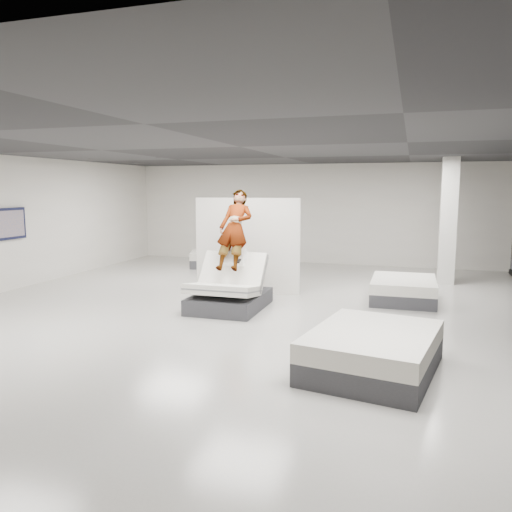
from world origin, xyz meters
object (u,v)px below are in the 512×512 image
divider_panel (247,246)px  column (448,221)px  wall_poster (10,224)px  hero_bed (229,292)px  flat_bed_right_far (403,290)px  flat_bed_left_far (219,259)px  remote (239,261)px  person (235,247)px  flat_bed_right_near (373,351)px

divider_panel → column: (4.49, 2.61, 0.49)m
divider_panel → wall_poster: (-5.45, -1.39, 0.49)m
divider_panel → hero_bed: bearing=-91.4°
flat_bed_right_far → column: 2.91m
flat_bed_left_far → wall_poster: wall_poster is taller
remote → flat_bed_right_far: bearing=30.3°
hero_bed → divider_panel: bearing=95.0°
person → divider_panel: divider_panel is taller
person → wall_poster: 5.60m
hero_bed → flat_bed_right_near: bearing=-41.4°
flat_bed_right_far → divider_panel: bearing=-176.2°
hero_bed → flat_bed_right_near: 4.06m
remote → divider_panel: divider_panel is taller
flat_bed_right_far → flat_bed_left_far: (-5.61, 3.31, -0.01)m
remote → flat_bed_right_far: 3.71m
flat_bed_right_far → wall_poster: bearing=-169.7°
hero_bed → wall_poster: 5.73m
wall_poster → column: bearing=21.9°
flat_bed_right_near → flat_bed_left_far: 9.46m
flat_bed_right_far → remote: bearing=-149.6°
flat_bed_right_near → column: (1.30, 6.90, 1.32)m
hero_bed → flat_bed_right_near: (3.05, -2.69, -0.07)m
flat_bed_left_far → wall_poster: (-3.33, -4.94, 1.36)m
hero_bed → divider_panel: (-0.14, 1.60, 0.76)m
flat_bed_right_near → remote: bearing=136.5°
person → column: (4.35, 3.87, 0.37)m
column → wall_poster: bearing=-158.1°
remote → flat_bed_left_far: bearing=115.5°
flat_bed_right_near → column: 7.14m
wall_poster → flat_bed_right_far: bearing=10.3°
flat_bed_right_near → flat_bed_left_far: (-5.31, 7.84, -0.04)m
person → flat_bed_right_near: size_ratio=0.80×
hero_bed → wall_poster: size_ratio=1.87×
flat_bed_left_far → column: (6.61, -0.94, 1.36)m
hero_bed → remote: 0.68m
column → hero_bed: bearing=-135.9°
flat_bed_left_far → column: 6.81m
hero_bed → flat_bed_left_far: 5.62m
flat_bed_right_far → flat_bed_left_far: size_ratio=0.87×
divider_panel → flat_bed_right_near: 5.41m
hero_bed → flat_bed_right_far: (3.36, 1.83, -0.11)m
remote → flat_bed_right_far: (3.14, 1.84, -0.75)m
flat_bed_right_far → flat_bed_right_near: flat_bed_right_near is taller
divider_panel → remote: bearing=-83.8°
person → flat_bed_right_far: size_ratio=1.01×
divider_panel → column: bearing=23.8°
flat_bed_right_near → wall_poster: (-8.63, 2.90, 1.32)m
person → flat_bed_left_far: size_ratio=0.88×
flat_bed_left_far → hero_bed: bearing=-66.3°
person → flat_bed_right_near: (3.05, -3.03, -0.95)m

